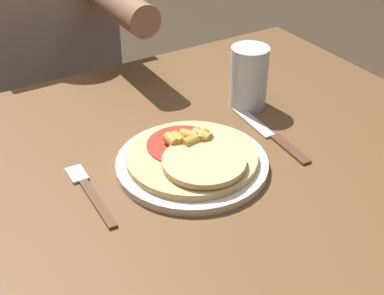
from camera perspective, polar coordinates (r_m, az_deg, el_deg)
dining_table at (r=0.93m, az=-0.54°, el=-8.85°), size 1.14×0.96×0.72m
plate at (r=0.90m, az=0.00°, el=-1.74°), size 0.26×0.26×0.01m
pizza at (r=0.89m, az=0.17°, el=-0.91°), size 0.22×0.22×0.04m
fork at (r=0.87m, az=-10.97°, el=-4.53°), size 0.03×0.18×0.00m
knife at (r=1.00m, az=8.37°, el=1.36°), size 0.03×0.22×0.00m
drinking_glass at (r=1.07m, az=6.07°, el=7.47°), size 0.08×0.08×0.12m
person_diner at (r=1.49m, az=-15.33°, el=9.97°), size 0.35×0.52×1.18m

